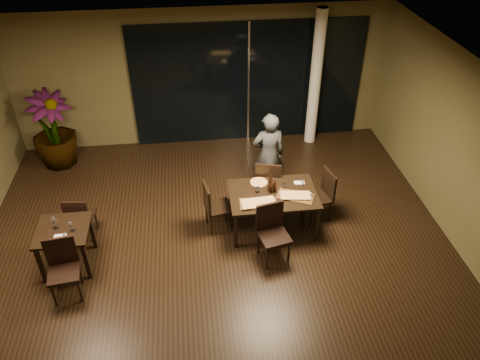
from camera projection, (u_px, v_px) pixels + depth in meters
name	position (u px, v px, depth m)	size (l,w,h in m)	color
ground	(220.00, 264.00, 7.65)	(8.00, 8.00, 0.00)	black
wall_back	(202.00, 77.00, 10.02)	(8.00, 0.10, 3.00)	brown
wall_right	(480.00, 171.00, 7.17)	(0.10, 8.00, 3.00)	brown
ceiling	(214.00, 95.00, 5.88)	(8.00, 8.00, 0.04)	silver
window_panel	(248.00, 83.00, 10.14)	(5.00, 0.06, 2.70)	black
column	(315.00, 80.00, 9.94)	(0.24, 0.24, 3.00)	white
main_table	(273.00, 197.00, 7.99)	(1.50, 1.00, 0.75)	black
side_table	(64.00, 235.00, 7.29)	(0.80, 0.80, 0.75)	black
chair_main_far	(268.00, 181.00, 8.56)	(0.57, 0.57, 1.00)	black
chair_main_near	(272.00, 229.00, 7.50)	(0.55, 0.55, 1.00)	black
chair_main_left	(214.00, 205.00, 8.06)	(0.51, 0.51, 0.94)	black
chair_main_right	(322.00, 193.00, 8.30)	(0.54, 0.54, 0.97)	black
chair_side_far	(80.00, 216.00, 7.86)	(0.46, 0.46, 0.89)	black
chair_side_near	(63.00, 265.00, 6.89)	(0.50, 0.50, 0.97)	black
diner	(268.00, 155.00, 8.75)	(0.58, 0.38, 1.70)	#2C2E31
potted_plant	(53.00, 130.00, 9.57)	(0.88, 0.88, 1.62)	#234F1A
pizza_board_left	(258.00, 204.00, 7.71)	(0.62, 0.31, 0.01)	#4F2919
pizza_board_right	(295.00, 196.00, 7.87)	(0.61, 0.30, 0.01)	#472B17
oblong_pizza_left	(258.00, 203.00, 7.70)	(0.55, 0.25, 0.02)	maroon
oblong_pizza_right	(295.00, 196.00, 7.86)	(0.48, 0.22, 0.02)	maroon
round_pizza	(259.00, 183.00, 8.19)	(0.29, 0.29, 0.01)	#A61912
bottle_a	(271.00, 186.00, 7.89)	(0.06, 0.06, 0.27)	black
bottle_b	(275.00, 186.00, 7.91)	(0.05, 0.05, 0.25)	black
bottle_c	(270.00, 182.00, 7.92)	(0.07, 0.07, 0.34)	black
tumbler_left	(258.00, 190.00, 7.96)	(0.07, 0.07, 0.09)	white
tumbler_right	(284.00, 186.00, 8.05)	(0.08, 0.08, 0.09)	white
napkin_near	(307.00, 194.00, 7.91)	(0.18, 0.10, 0.01)	white
napkin_far	(299.00, 183.00, 8.18)	(0.18, 0.10, 0.01)	white
wine_glass_a	(55.00, 223.00, 7.18)	(0.09, 0.09, 0.20)	white
wine_glass_b	(71.00, 227.00, 7.14)	(0.07, 0.07, 0.16)	white
side_napkin	(60.00, 237.00, 7.07)	(0.18, 0.11, 0.01)	silver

